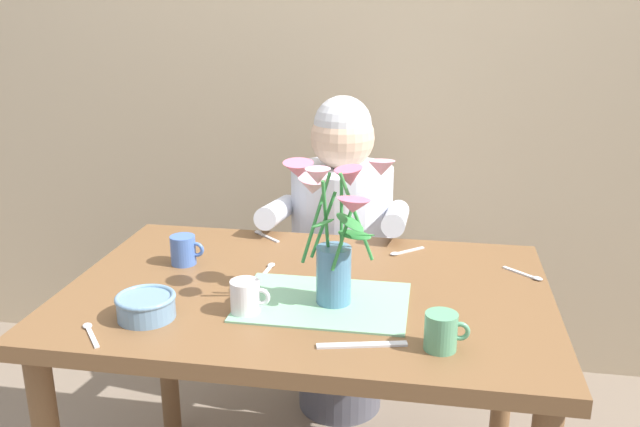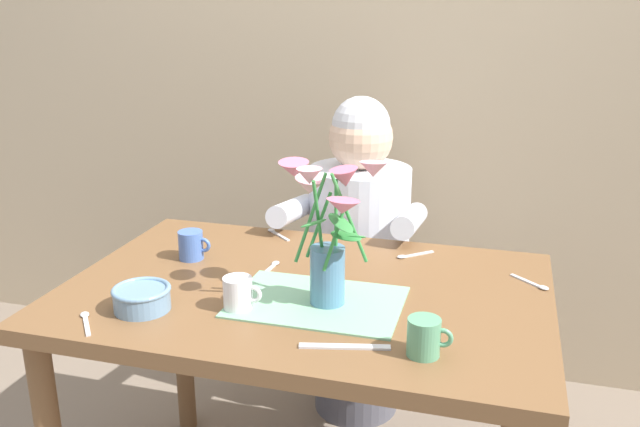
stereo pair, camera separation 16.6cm
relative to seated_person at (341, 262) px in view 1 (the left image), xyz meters
The scene contains 15 objects.
wood_panel_backdrop 0.81m from the seated_person, 90.02° to the left, with size 4.00×0.10×2.50m, color tan.
dining_table 0.62m from the seated_person, 90.01° to the right, with size 1.20×0.80×0.74m.
seated_person is the anchor object (origin of this frame).
striped_placemat 0.72m from the seated_person, 85.55° to the right, with size 0.40×0.28×0.01m, color #7AB289.
flower_vase 0.79m from the seated_person, 83.60° to the right, with size 0.27×0.24×0.36m.
ceramic_bowl 0.93m from the seated_person, 111.24° to the right, with size 0.14×0.14×0.06m.
dinner_knife 0.92m from the seated_person, 79.31° to the right, with size 0.19×0.02×0.01m, color silver.
coffee_cup 0.96m from the seated_person, 69.36° to the right, with size 0.09×0.07×0.08m.
ceramic_mug 0.67m from the seated_person, 124.72° to the right, with size 0.09×0.07×0.08m.
tea_cup 0.82m from the seated_person, 98.08° to the right, with size 0.09×0.07×0.08m.
spoon_0 0.44m from the seated_person, 56.91° to the right, with size 0.10×0.09×0.01m.
spoon_1 0.57m from the seated_person, 103.39° to the right, with size 0.02×0.12×0.01m.
spoon_2 0.74m from the seated_person, 39.11° to the right, with size 0.10×0.09×0.01m.
spoon_3 1.04m from the seated_person, 114.35° to the right, with size 0.09×0.10×0.01m.
spoon_4 0.38m from the seated_person, 128.45° to the right, with size 0.10×0.09×0.01m.
Camera 1 is at (0.29, -1.51, 1.43)m, focal length 37.57 mm.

